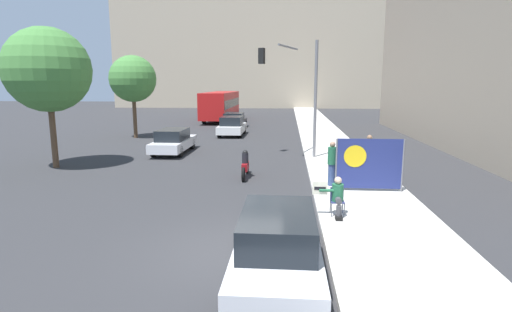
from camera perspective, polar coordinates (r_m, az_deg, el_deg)
The scene contains 16 objects.
ground_plane at distance 9.93m, azimuth -3.67°, elevation -13.66°, with size 160.00×160.00×0.00m, color #303033.
sidewalk_curb at distance 24.45m, azimuth 10.85°, elevation 0.82°, with size 3.50×90.00×0.15m, color beige.
building_backdrop_far at distance 73.47m, azimuth 2.00°, elevation 21.07°, with size 52.00×12.00×35.51m.
seated_protester at distance 12.10m, azimuth 11.50°, elevation -5.55°, with size 0.95×0.77×1.17m.
jogger_on_sidewalk at distance 15.56m, azimuth 10.80°, elevation -1.01°, with size 0.34×0.34×1.72m.
pedestrian_behind at distance 17.76m, azimuth 15.81°, elevation 0.20°, with size 0.34×0.34×1.73m.
protest_banner at distance 15.01m, azimuth 15.82°, elevation -1.07°, with size 2.43×0.06×1.93m.
traffic_light_pole at distance 21.66m, azimuth 5.65°, elevation 10.85°, with size 3.17×2.94×6.08m.
parked_car_curbside at distance 8.54m, azimuth 3.13°, elevation -12.43°, with size 1.73×4.72×1.47m.
car_on_road_nearest at distance 23.94m, azimuth -11.71°, elevation 2.12°, with size 1.71×4.66×1.42m.
car_on_road_midblock at distance 31.42m, azimuth -3.46°, elevation 4.29°, with size 1.85×4.26×1.51m.
car_on_road_distant at distance 36.56m, azimuth -3.14°, elevation 5.09°, with size 1.90×4.57×1.42m.
city_bus_on_road at distance 44.49m, azimuth -5.05°, elevation 7.39°, with size 2.61×11.75×3.11m.
motorcycle_on_road at distance 17.35m, azimuth -1.54°, elevation -1.35°, with size 0.28×2.19×1.21m.
street_tree_near_curb at distance 21.39m, azimuth -27.64°, elevation 10.82°, with size 3.94×3.94×6.64m.
street_tree_midblock at distance 31.26m, azimuth -17.19°, elevation 10.47°, with size 3.41×3.41×6.09m.
Camera 1 is at (1.33, -8.98, 4.03)m, focal length 28.00 mm.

